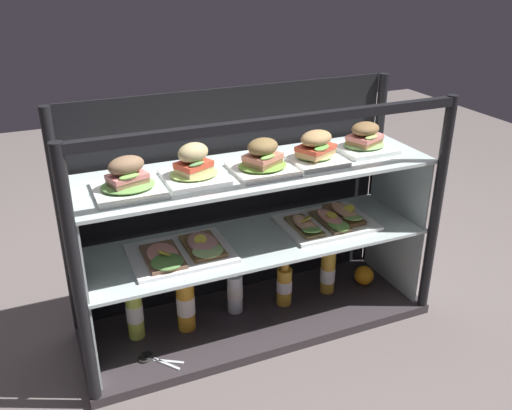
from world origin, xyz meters
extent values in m
cube|color=#5F5553|center=(0.00, 0.00, -0.01)|extent=(6.00, 6.00, 0.02)
cube|color=#342D31|center=(0.00, 0.00, 0.02)|extent=(1.29, 0.42, 0.04)
cylinder|color=black|center=(-0.62, -0.19, 0.43)|extent=(0.04, 0.04, 0.86)
cylinder|color=black|center=(0.62, -0.19, 0.43)|extent=(0.04, 0.04, 0.86)
cylinder|color=black|center=(-0.62, 0.19, 0.43)|extent=(0.04, 0.04, 0.86)
cylinder|color=black|center=(0.62, 0.19, 0.43)|extent=(0.04, 0.04, 0.86)
cube|color=black|center=(0.00, -0.19, 0.84)|extent=(1.25, 0.03, 0.03)
cube|color=black|center=(0.00, 0.21, 0.45)|extent=(1.21, 0.01, 0.82)
cube|color=silver|center=(-0.60, 0.00, 0.19)|extent=(0.01, 0.35, 0.31)
cube|color=silver|center=(0.60, 0.00, 0.19)|extent=(0.01, 0.35, 0.31)
cube|color=silver|center=(0.00, 0.00, 0.35)|extent=(1.23, 0.37, 0.01)
cube|color=silver|center=(-0.60, 0.00, 0.49)|extent=(0.01, 0.35, 0.26)
cube|color=silver|center=(0.60, 0.00, 0.49)|extent=(0.01, 0.35, 0.26)
cube|color=silver|center=(0.00, 0.00, 0.62)|extent=(1.23, 0.37, 0.01)
cube|color=white|center=(-0.43, -0.03, 0.64)|extent=(0.21, 0.21, 0.01)
ellipsoid|color=#6B9F4D|center=(-0.43, -0.03, 0.65)|extent=(0.16, 0.14, 0.02)
cube|color=#947151|center=(-0.43, -0.03, 0.66)|extent=(0.13, 0.10, 0.02)
cube|color=#D57871|center=(-0.43, -0.03, 0.68)|extent=(0.13, 0.10, 0.02)
ellipsoid|color=#7DB44F|center=(-0.43, -0.06, 0.69)|extent=(0.07, 0.04, 0.01)
ellipsoid|color=brown|center=(-0.43, -0.03, 0.71)|extent=(0.13, 0.10, 0.06)
cube|color=white|center=(-0.22, -0.01, 0.64)|extent=(0.19, 0.19, 0.01)
ellipsoid|color=#A2CA62|center=(-0.22, -0.01, 0.65)|extent=(0.16, 0.13, 0.01)
cube|color=#D6BE83|center=(-0.22, -0.01, 0.66)|extent=(0.12, 0.11, 0.02)
cube|color=#D2462D|center=(-0.22, -0.01, 0.68)|extent=(0.13, 0.12, 0.02)
ellipsoid|color=#618C4C|center=(-0.22, -0.05, 0.69)|extent=(0.07, 0.05, 0.02)
ellipsoid|color=tan|center=(-0.22, -0.01, 0.72)|extent=(0.13, 0.12, 0.06)
cube|color=white|center=(0.01, -0.03, 0.63)|extent=(0.20, 0.20, 0.01)
ellipsoid|color=#6D9F39|center=(0.01, -0.03, 0.65)|extent=(0.16, 0.14, 0.02)
cube|color=olive|center=(0.01, -0.03, 0.66)|extent=(0.14, 0.13, 0.02)
cube|color=tan|center=(0.01, -0.03, 0.68)|extent=(0.14, 0.13, 0.02)
ellipsoid|color=#89D059|center=(0.01, -0.07, 0.69)|extent=(0.07, 0.06, 0.02)
ellipsoid|color=brown|center=(0.01, -0.03, 0.71)|extent=(0.14, 0.13, 0.05)
cube|color=white|center=(0.21, -0.03, 0.64)|extent=(0.18, 0.18, 0.02)
ellipsoid|color=#A4D36D|center=(0.21, -0.03, 0.65)|extent=(0.13, 0.11, 0.02)
cube|color=tan|center=(0.21, -0.03, 0.66)|extent=(0.15, 0.13, 0.02)
cube|color=#CD4A31|center=(0.21, -0.03, 0.68)|extent=(0.15, 0.14, 0.02)
ellipsoid|color=#64B043|center=(0.21, -0.06, 0.69)|extent=(0.08, 0.06, 0.02)
ellipsoid|color=#A17D4F|center=(0.21, -0.03, 0.71)|extent=(0.15, 0.14, 0.05)
cube|color=white|center=(0.43, 0.01, 0.64)|extent=(0.19, 0.19, 0.02)
ellipsoid|color=#7DB161|center=(0.43, 0.01, 0.65)|extent=(0.15, 0.13, 0.01)
cube|color=olive|center=(0.43, 0.01, 0.66)|extent=(0.14, 0.13, 0.02)
cube|color=#D7796F|center=(0.43, 0.01, 0.68)|extent=(0.14, 0.13, 0.02)
ellipsoid|color=#A0BD63|center=(0.43, -0.03, 0.69)|extent=(0.07, 0.06, 0.01)
ellipsoid|color=brown|center=(0.43, 0.01, 0.71)|extent=(0.14, 0.13, 0.05)
cube|color=white|center=(-0.28, 0.00, 0.36)|extent=(0.34, 0.26, 0.01)
cube|color=brown|center=(-0.34, -0.02, 0.38)|extent=(0.12, 0.19, 0.01)
ellipsoid|color=#55843E|center=(-0.34, -0.08, 0.39)|extent=(0.11, 0.10, 0.02)
ellipsoid|color=pink|center=(-0.34, -0.02, 0.39)|extent=(0.10, 0.15, 0.01)
cylinder|color=yellow|center=(-0.34, -0.04, 0.40)|extent=(0.06, 0.06, 0.03)
cube|color=brown|center=(-0.20, 0.00, 0.38)|extent=(0.12, 0.19, 0.01)
ellipsoid|color=#9CBE71|center=(-0.20, -0.06, 0.39)|extent=(0.11, 0.10, 0.02)
ellipsoid|color=pink|center=(-0.20, 0.00, 0.39)|extent=(0.10, 0.15, 0.02)
cylinder|color=yellow|center=(-0.21, 0.00, 0.40)|extent=(0.05, 0.05, 0.02)
cube|color=white|center=(0.29, 0.01, 0.36)|extent=(0.34, 0.26, 0.01)
cube|color=brown|center=(0.19, -0.01, 0.38)|extent=(0.08, 0.18, 0.01)
ellipsoid|color=#66A34A|center=(0.19, -0.06, 0.39)|extent=(0.09, 0.11, 0.04)
ellipsoid|color=#E0A380|center=(0.19, -0.01, 0.39)|extent=(0.07, 0.15, 0.01)
cylinder|color=yellow|center=(0.20, 0.00, 0.40)|extent=(0.06, 0.06, 0.03)
cube|color=brown|center=(0.30, -0.01, 0.38)|extent=(0.08, 0.19, 0.01)
ellipsoid|color=#69A145|center=(0.30, -0.07, 0.39)|extent=(0.08, 0.10, 0.02)
ellipsoid|color=#E99381|center=(0.30, -0.01, 0.39)|extent=(0.07, 0.16, 0.02)
cylinder|color=yellow|center=(0.30, -0.01, 0.40)|extent=(0.06, 0.06, 0.01)
cube|color=brown|center=(0.37, 0.02, 0.38)|extent=(0.08, 0.20, 0.01)
ellipsoid|color=#8BB55D|center=(0.37, -0.04, 0.39)|extent=(0.08, 0.11, 0.04)
ellipsoid|color=#ECA57C|center=(0.37, 0.02, 0.39)|extent=(0.07, 0.16, 0.02)
cylinder|color=yellow|center=(0.38, 0.00, 0.41)|extent=(0.05, 0.05, 0.03)
cylinder|color=#BFCF48|center=(-0.44, 0.05, 0.13)|extent=(0.06, 0.06, 0.19)
cylinder|color=silver|center=(-0.44, 0.05, 0.14)|extent=(0.06, 0.06, 0.06)
cylinder|color=#B3C745|center=(-0.44, 0.05, 0.24)|extent=(0.03, 0.03, 0.04)
cylinder|color=black|center=(-0.44, 0.05, 0.27)|extent=(0.04, 0.04, 0.01)
cylinder|color=orange|center=(-0.26, 0.03, 0.13)|extent=(0.06, 0.06, 0.19)
cylinder|color=white|center=(-0.26, 0.03, 0.14)|extent=(0.07, 0.07, 0.07)
cylinder|color=gold|center=(-0.26, 0.03, 0.25)|extent=(0.04, 0.04, 0.04)
cylinder|color=#2968B2|center=(-0.26, 0.03, 0.28)|extent=(0.04, 0.04, 0.01)
cylinder|color=white|center=(-0.06, 0.06, 0.11)|extent=(0.06, 0.06, 0.15)
cylinder|color=silver|center=(-0.06, 0.06, 0.12)|extent=(0.06, 0.06, 0.05)
cylinder|color=white|center=(-0.06, 0.06, 0.21)|extent=(0.03, 0.03, 0.05)
cylinder|color=black|center=(-0.06, 0.06, 0.24)|extent=(0.03, 0.03, 0.01)
cylinder|color=gold|center=(0.13, 0.03, 0.11)|extent=(0.06, 0.06, 0.15)
cylinder|color=silver|center=(0.13, 0.03, 0.12)|extent=(0.06, 0.06, 0.05)
cylinder|color=gold|center=(0.13, 0.03, 0.21)|extent=(0.03, 0.03, 0.05)
cylinder|color=#2B72B3|center=(0.13, 0.03, 0.24)|extent=(0.04, 0.04, 0.02)
cylinder|color=gold|center=(0.33, 0.04, 0.13)|extent=(0.06, 0.06, 0.18)
cylinder|color=silver|center=(0.33, 0.04, 0.11)|extent=(0.06, 0.06, 0.06)
cylinder|color=gold|center=(0.33, 0.04, 0.24)|extent=(0.03, 0.03, 0.04)
cylinder|color=white|center=(0.33, 0.04, 0.26)|extent=(0.04, 0.04, 0.01)
sphere|color=orange|center=(0.49, 0.02, 0.07)|extent=(0.08, 0.08, 0.08)
cube|color=silver|center=(-0.38, -0.13, 0.04)|extent=(0.10, 0.06, 0.00)
torus|color=black|center=(-0.45, -0.08, 0.04)|extent=(0.06, 0.06, 0.01)
cube|color=silver|center=(-0.38, -0.14, 0.04)|extent=(0.07, 0.09, 0.00)
torus|color=black|center=(-0.44, -0.07, 0.04)|extent=(0.06, 0.06, 0.01)
cylinder|color=silver|center=(-0.41, -0.11, 0.04)|extent=(0.01, 0.01, 0.01)
camera|label=1|loc=(-0.68, -1.59, 1.29)|focal=38.76mm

